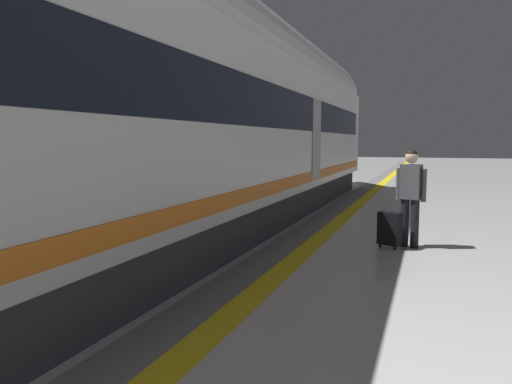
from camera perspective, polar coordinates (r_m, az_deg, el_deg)
name	(u,v)px	position (r m, az deg, el deg)	size (l,w,h in m)	color
safety_line_strip	(313,244)	(9.01, 6.58, -6.01)	(0.36, 80.00, 0.01)	yellow
tactile_edge_band	(292,243)	(9.10, 4.17, -5.87)	(0.74, 80.00, 0.01)	slate
high_speed_train	(141,99)	(7.81, -13.22, 10.47)	(2.94, 30.14, 4.97)	#38383D
passenger_near	(411,191)	(8.99, 17.51, 0.13)	(0.52, 0.30, 1.72)	black
suitcase_near	(390,229)	(8.88, 15.27, -4.13)	(0.44, 0.36, 0.63)	black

